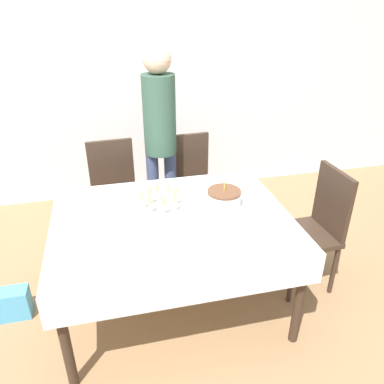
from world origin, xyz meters
TOP-DOWN VIEW (x-y plane):
  - ground_plane at (0.00, 0.00)m, footprint 12.00×12.00m
  - wall_back at (0.00, 1.93)m, footprint 8.00×0.05m
  - dining_table at (0.00, 0.00)m, footprint 1.58×1.21m
  - dining_chair_far_left at (-0.35, 0.92)m, footprint 0.44×0.44m
  - dining_chair_far_right at (0.34, 0.92)m, footprint 0.44×0.44m
  - dining_chair_right_end at (1.11, 0.00)m, footprint 0.44×0.44m
  - birthday_cake at (0.39, 0.08)m, footprint 0.24×0.24m
  - champagne_tray at (-0.06, 0.14)m, footprint 0.33×0.33m
  - plate_stack_main at (0.13, -0.21)m, footprint 0.25×0.25m
  - cake_knife at (0.49, -0.13)m, footprint 0.29×0.11m
  - fork_pile at (-0.23, -0.23)m, footprint 0.18×0.09m
  - napkin_pile at (-0.20, -0.05)m, footprint 0.15×0.15m
  - person_standing at (0.08, 0.97)m, footprint 0.28×0.28m
  - gift_bag at (-1.15, 0.13)m, footprint 0.23×0.14m

SIDE VIEW (x-z plane):
  - ground_plane at x=0.00m, z-range 0.00..0.00m
  - gift_bag at x=-1.15m, z-range 0.00..0.23m
  - dining_chair_far_left at x=-0.35m, z-range 0.05..1.02m
  - dining_chair_far_right at x=0.34m, z-range 0.05..1.02m
  - dining_chair_right_end at x=1.11m, z-range 0.05..1.02m
  - dining_table at x=0.00m, z-range 0.28..1.03m
  - cake_knife at x=0.49m, z-range 0.75..0.76m
  - napkin_pile at x=-0.20m, z-range 0.75..0.77m
  - fork_pile at x=-0.23m, z-range 0.75..0.77m
  - plate_stack_main at x=0.13m, z-range 0.75..0.79m
  - birthday_cake at x=0.39m, z-range 0.72..0.91m
  - champagne_tray at x=-0.06m, z-range 0.75..0.93m
  - person_standing at x=0.08m, z-range 0.19..1.94m
  - wall_back at x=0.00m, z-range 0.00..2.70m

